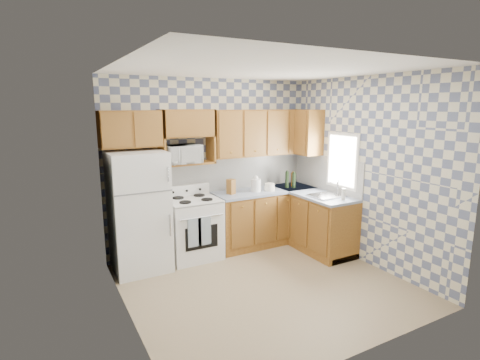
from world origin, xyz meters
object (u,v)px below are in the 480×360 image
Objects in this scene: refrigerator at (139,212)px; stove_body at (193,229)px; electric_kettle at (256,185)px; microwave at (183,154)px.

stove_body is at bearing 1.78° from refrigerator.
electric_kettle is (1.08, -0.03, 0.57)m from stove_body.
microwave is 2.40× the size of electric_kettle.
microwave is at bearing 173.63° from electric_kettle.
microwave reaches higher than electric_kettle.
refrigerator is 0.89m from stove_body.
refrigerator is 1.87× the size of stove_body.
microwave is at bearing 131.05° from stove_body.
refrigerator is at bearing 179.83° from electric_kettle.
refrigerator is 1.04m from microwave.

